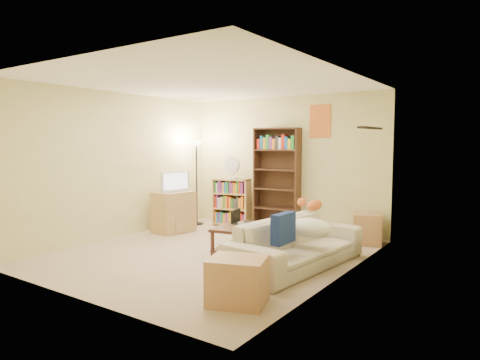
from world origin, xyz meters
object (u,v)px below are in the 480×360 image
object	(u,v)px
desk_fan	(232,167)
tv_stand	(173,212)
mug	(241,226)
tall_bookshelf	(277,176)
floor_lamp	(196,157)
laptop	(244,224)
coffee_table	(237,235)
tabby_cat	(312,205)
television	(173,182)
sofa	(297,243)
short_bookshelf	(232,202)
end_cabinet	(238,281)
side_table	(367,229)

from	to	relation	value
desk_fan	tv_stand	bearing A→B (deg)	-118.98
mug	tall_bookshelf	distance (m)	2.08
mug	floor_lamp	xyz separation A→B (m)	(-2.10, 1.50, 0.90)
laptop	tv_stand	distance (m)	1.88
coffee_table	tall_bookshelf	xyz separation A→B (m)	(-0.32, 1.76, 0.75)
coffee_table	laptop	bearing A→B (deg)	59.44
tabby_cat	television	world-z (taller)	television
tabby_cat	desk_fan	world-z (taller)	desk_fan
tv_stand	sofa	bearing A→B (deg)	-5.58
laptop	short_bookshelf	world-z (taller)	short_bookshelf
laptop	desk_fan	bearing A→B (deg)	51.88
coffee_table	end_cabinet	size ratio (longest dim) A/B	1.73
mug	side_table	xyz separation A→B (m)	(1.25, 1.78, -0.20)
mug	end_cabinet	xyz separation A→B (m)	(0.99, -1.52, -0.21)
short_bookshelf	floor_lamp	bearing A→B (deg)	-166.98
mug	desk_fan	xyz separation A→B (m)	(-1.40, 1.75, 0.71)
coffee_table	desk_fan	size ratio (longest dim) A/B	2.21
tabby_cat	tv_stand	xyz separation A→B (m)	(-2.70, -0.13, -0.34)
tabby_cat	coffee_table	xyz separation A→B (m)	(-0.91, -0.66, -0.45)
tv_stand	tall_bookshelf	world-z (taller)	tall_bookshelf
desk_fan	side_table	size ratio (longest dim) A/B	0.90
sofa	side_table	xyz separation A→B (m)	(0.35, 1.79, -0.06)
mug	floor_lamp	size ratio (longest dim) A/B	0.08
laptop	floor_lamp	xyz separation A→B (m)	(-1.94, 1.21, 0.93)
tv_stand	short_bookshelf	xyz separation A→B (m)	(0.53, 1.09, 0.09)
tabby_cat	tv_stand	distance (m)	2.72
tabby_cat	side_table	size ratio (longest dim) A/B	1.00
floor_lamp	side_table	xyz separation A→B (m)	(3.35, 0.27, -1.10)
coffee_table	laptop	xyz separation A→B (m)	(0.04, 0.11, 0.16)
desk_fan	floor_lamp	xyz separation A→B (m)	(-0.69, -0.25, 0.18)
television	desk_fan	distance (m)	1.22
tall_bookshelf	side_table	xyz separation A→B (m)	(1.77, -0.16, -0.76)
mug	tv_stand	bearing A→B (deg)	160.45
end_cabinet	tv_stand	bearing A→B (deg)	143.22
short_bookshelf	side_table	xyz separation A→B (m)	(2.71, -0.02, -0.22)
tabby_cat	side_table	distance (m)	1.17
end_cabinet	sofa	bearing A→B (deg)	93.54
tv_stand	television	bearing A→B (deg)	0.00
laptop	short_bookshelf	bearing A→B (deg)	52.17
mug	short_bookshelf	size ratio (longest dim) A/B	0.15
laptop	coffee_table	bearing A→B (deg)	171.42
television	end_cabinet	world-z (taller)	television
short_bookshelf	floor_lamp	world-z (taller)	floor_lamp
coffee_table	desk_fan	world-z (taller)	desk_fan
tabby_cat	mug	xyz separation A→B (m)	(-0.72, -0.84, -0.26)
tabby_cat	end_cabinet	size ratio (longest dim) A/B	0.87
sofa	laptop	xyz separation A→B (m)	(-1.05, 0.30, 0.10)
tabby_cat	floor_lamp	bearing A→B (deg)	166.75
tabby_cat	tv_stand	bearing A→B (deg)	-177.17
tall_bookshelf	side_table	size ratio (longest dim) A/B	3.84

